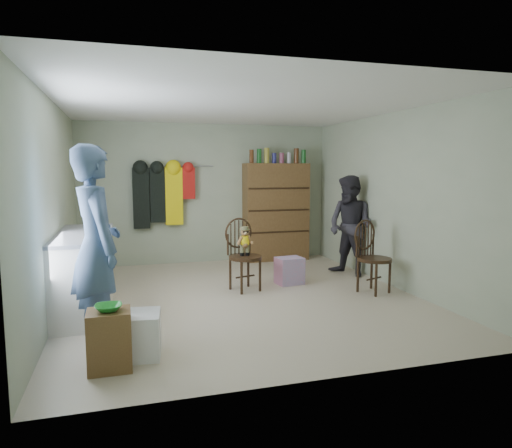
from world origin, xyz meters
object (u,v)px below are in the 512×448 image
object	(u,v)px
counter	(85,272)
chair_far	(371,254)
chair_front	(243,249)
dresser	(276,211)

from	to	relation	value
counter	chair_far	world-z (taller)	chair_far
chair_front	dresser	xyz separation A→B (m)	(1.14, 1.93, 0.33)
counter	dresser	size ratio (longest dim) A/B	0.90
chair_far	chair_front	bearing A→B (deg)	138.59
chair_front	dresser	bearing A→B (deg)	42.82
chair_far	dresser	world-z (taller)	dresser
chair_front	chair_far	size ratio (longest dim) A/B	1.01
chair_far	counter	bearing A→B (deg)	154.92
dresser	chair_front	bearing A→B (deg)	-120.52
chair_far	dresser	size ratio (longest dim) A/B	0.48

